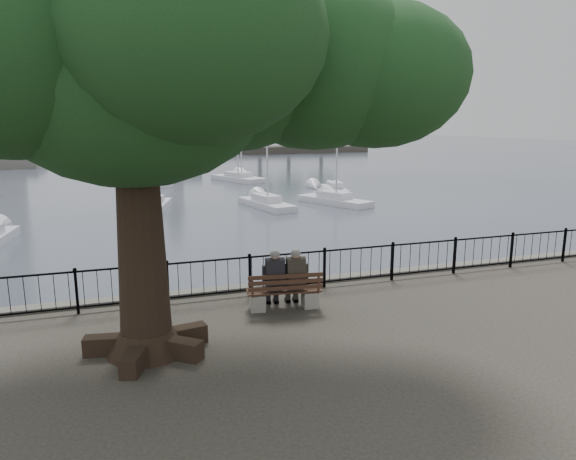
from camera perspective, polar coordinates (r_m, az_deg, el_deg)
name	(u,v)px	position (r m, az deg, el deg)	size (l,w,h in m)	color
harbor	(282,303)	(13.85, -0.66, -8.13)	(260.00, 260.00, 1.20)	#5A574E
railing	(288,270)	(13.07, 0.00, -4.47)	(22.06, 0.06, 1.00)	black
bench	(284,296)	(11.93, -0.43, -7.31)	(1.77, 0.74, 0.90)	gray
person_left	(274,281)	(11.88, -1.55, -5.65)	(0.45, 0.75, 1.43)	black
person_right	(294,279)	(11.96, 0.73, -5.52)	(0.45, 0.75, 1.43)	#292520
tree	(176,49)	(9.64, -12.30, 19.07)	(10.21, 7.13, 8.33)	black
lion_monument	(171,151)	(59.72, -12.84, 8.56)	(5.81, 5.81, 8.62)	#5A574E
sailboat_b	(152,205)	(32.21, -14.84, 2.72)	(2.84, 5.74, 12.57)	silver
sailboat_c	(266,203)	(32.40, -2.43, 3.04)	(2.52, 5.51, 9.69)	silver
sailboat_d	(335,189)	(39.74, 5.21, 4.59)	(2.31, 5.01, 8.10)	silver
sailboat_f	(162,182)	(45.60, -13.87, 5.25)	(1.48, 4.82, 9.06)	silver
sailboat_g	(241,177)	(47.79, -5.27, 5.84)	(3.65, 5.93, 10.60)	silver
sailboat_h	(136,178)	(48.23, -16.58, 5.53)	(3.39, 5.16, 12.23)	silver
sailboat_i	(334,199)	(33.84, 5.16, 3.49)	(3.63, 5.61, 12.43)	silver
sailboat_j	(237,177)	(47.31, -5.65, 5.86)	(4.01, 6.29, 13.74)	silver
far_shore	(287,130)	(93.64, -0.09, 11.04)	(30.00, 8.60, 9.18)	#2F2B24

